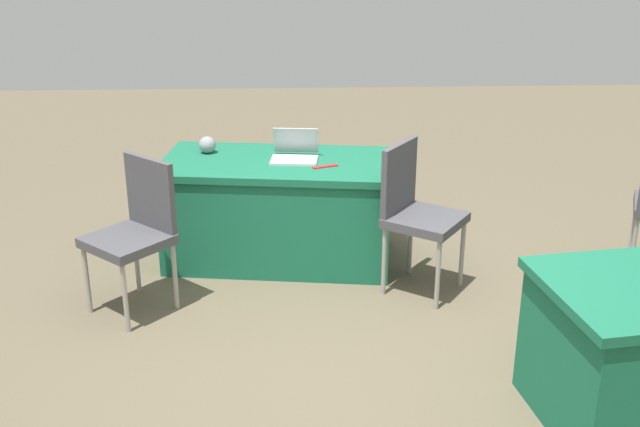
{
  "coord_description": "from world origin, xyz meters",
  "views": [
    {
      "loc": [
        0.31,
        3.73,
        2.34
      ],
      "look_at": [
        0.15,
        0.04,
        0.9
      ],
      "focal_mm": 43.48,
      "sensor_mm": 36.0,
      "label": 1
    }
  ],
  "objects_px": {
    "chair_near_front": "(416,208)",
    "scissors_red": "(325,166)",
    "laptop_silver": "(295,154)",
    "table_foreground": "(280,210)",
    "yarn_ball": "(207,145)",
    "chair_tucked_left": "(136,226)"
  },
  "relations": [
    {
      "from": "chair_tucked_left",
      "to": "chair_near_front",
      "type": "bearing_deg",
      "value": -131.88
    },
    {
      "from": "chair_tucked_left",
      "to": "yarn_ball",
      "type": "xyz_separation_m",
      "value": [
        -0.36,
        -0.91,
        0.25
      ]
    },
    {
      "from": "table_foreground",
      "to": "laptop_silver",
      "type": "relative_size",
      "value": 4.95
    },
    {
      "from": "yarn_ball",
      "to": "scissors_red",
      "type": "bearing_deg",
      "value": 156.03
    },
    {
      "from": "table_foreground",
      "to": "scissors_red",
      "type": "xyz_separation_m",
      "value": [
        -0.32,
        0.16,
        0.37
      ]
    },
    {
      "from": "table_foreground",
      "to": "yarn_ball",
      "type": "distance_m",
      "value": 0.69
    },
    {
      "from": "chair_near_front",
      "to": "scissors_red",
      "type": "height_order",
      "value": "chair_near_front"
    },
    {
      "from": "table_foreground",
      "to": "scissors_red",
      "type": "bearing_deg",
      "value": 152.39
    },
    {
      "from": "table_foreground",
      "to": "chair_tucked_left",
      "type": "bearing_deg",
      "value": 39.1
    },
    {
      "from": "chair_near_front",
      "to": "yarn_ball",
      "type": "distance_m",
      "value": 1.58
    },
    {
      "from": "chair_near_front",
      "to": "laptop_silver",
      "type": "distance_m",
      "value": 0.96
    },
    {
      "from": "table_foreground",
      "to": "laptop_silver",
      "type": "height_order",
      "value": "laptop_silver"
    },
    {
      "from": "scissors_red",
      "to": "laptop_silver",
      "type": "bearing_deg",
      "value": -62.92
    },
    {
      "from": "laptop_silver",
      "to": "yarn_ball",
      "type": "height_order",
      "value": "laptop_silver"
    },
    {
      "from": "chair_near_front",
      "to": "laptop_silver",
      "type": "relative_size",
      "value": 2.82
    },
    {
      "from": "chair_tucked_left",
      "to": "laptop_silver",
      "type": "relative_size",
      "value": 2.75
    },
    {
      "from": "laptop_silver",
      "to": "chair_near_front",
      "type": "bearing_deg",
      "value": 151.34
    },
    {
      "from": "chair_tucked_left",
      "to": "scissors_red",
      "type": "distance_m",
      "value": 1.32
    },
    {
      "from": "chair_near_front",
      "to": "yarn_ball",
      "type": "height_order",
      "value": "chair_near_front"
    },
    {
      "from": "table_foreground",
      "to": "yarn_ball",
      "type": "xyz_separation_m",
      "value": [
        0.51,
        -0.2,
        0.43
      ]
    },
    {
      "from": "table_foreground",
      "to": "chair_near_front",
      "type": "bearing_deg",
      "value": 149.49
    },
    {
      "from": "yarn_ball",
      "to": "scissors_red",
      "type": "height_order",
      "value": "yarn_ball"
    }
  ]
}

